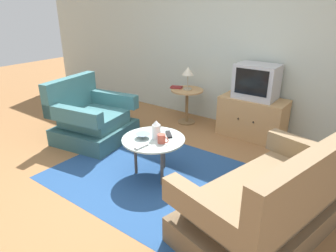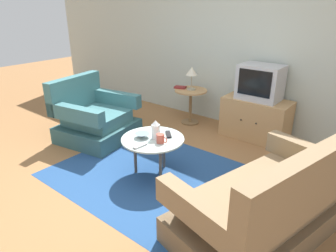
{
  "view_description": "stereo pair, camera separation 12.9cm",
  "coord_description": "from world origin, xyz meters",
  "px_view_note": "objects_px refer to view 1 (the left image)",
  "views": [
    {
      "loc": [
        1.91,
        -2.16,
        1.89
      ],
      "look_at": [
        -0.02,
        0.45,
        0.55
      ],
      "focal_mm": 32.09,
      "sensor_mm": 36.0,
      "label": 1
    },
    {
      "loc": [
        2.01,
        -2.09,
        1.89
      ],
      "look_at": [
        -0.02,
        0.45,
        0.55
      ],
      "focal_mm": 32.09,
      "sensor_mm": 36.0,
      "label": 2
    }
  ],
  "objects_px": {
    "couch": "(271,203)",
    "mug": "(162,139)",
    "tv_remote_silver": "(142,146)",
    "table_lamp": "(188,72)",
    "armchair": "(91,120)",
    "bowl": "(143,136)",
    "book": "(176,87)",
    "coffee_table": "(153,142)",
    "tv_remote_dark": "(169,134)",
    "vase": "(156,130)",
    "side_table": "(187,99)",
    "tv_stand": "(252,117)",
    "television": "(257,81)"
  },
  "relations": [
    {
      "from": "tv_remote_silver",
      "to": "table_lamp",
      "type": "bearing_deg",
      "value": -154.64
    },
    {
      "from": "television",
      "to": "mug",
      "type": "relative_size",
      "value": 4.23
    },
    {
      "from": "bowl",
      "to": "book",
      "type": "distance_m",
      "value": 1.82
    },
    {
      "from": "armchair",
      "to": "tv_remote_silver",
      "type": "xyz_separation_m",
      "value": [
        1.42,
        -0.5,
        0.19
      ]
    },
    {
      "from": "table_lamp",
      "to": "vase",
      "type": "relative_size",
      "value": 1.7
    },
    {
      "from": "armchair",
      "to": "coffee_table",
      "type": "xyz_separation_m",
      "value": [
        1.38,
        -0.26,
        0.13
      ]
    },
    {
      "from": "vase",
      "to": "table_lamp",
      "type": "bearing_deg",
      "value": 111.52
    },
    {
      "from": "tv_remote_dark",
      "to": "vase",
      "type": "bearing_deg",
      "value": -65.23
    },
    {
      "from": "armchair",
      "to": "couch",
      "type": "bearing_deg",
      "value": 72.42
    },
    {
      "from": "table_lamp",
      "to": "coffee_table",
      "type": "bearing_deg",
      "value": -69.62
    },
    {
      "from": "couch",
      "to": "vase",
      "type": "bearing_deg",
      "value": 97.77
    },
    {
      "from": "table_lamp",
      "to": "tv_remote_silver",
      "type": "distance_m",
      "value": 2.02
    },
    {
      "from": "armchair",
      "to": "couch",
      "type": "xyz_separation_m",
      "value": [
        2.78,
        -0.39,
        0.01
      ]
    },
    {
      "from": "armchair",
      "to": "table_lamp",
      "type": "distance_m",
      "value": 1.68
    },
    {
      "from": "side_table",
      "to": "tv_remote_silver",
      "type": "distance_m",
      "value": 1.99
    },
    {
      "from": "vase",
      "to": "tv_remote_silver",
      "type": "distance_m",
      "value": 0.28
    },
    {
      "from": "side_table",
      "to": "tv_remote_dark",
      "type": "distance_m",
      "value": 1.62
    },
    {
      "from": "armchair",
      "to": "tv_remote_dark",
      "type": "relative_size",
      "value": 6.73
    },
    {
      "from": "side_table",
      "to": "television",
      "type": "height_order",
      "value": "television"
    },
    {
      "from": "armchair",
      "to": "tv_stand",
      "type": "distance_m",
      "value": 2.39
    },
    {
      "from": "vase",
      "to": "mug",
      "type": "height_order",
      "value": "vase"
    },
    {
      "from": "vase",
      "to": "book",
      "type": "xyz_separation_m",
      "value": [
        -0.84,
        1.59,
        0.01
      ]
    },
    {
      "from": "tv_remote_dark",
      "to": "tv_remote_silver",
      "type": "relative_size",
      "value": 0.97
    },
    {
      "from": "mug",
      "to": "book",
      "type": "distance_m",
      "value": 1.91
    },
    {
      "from": "couch",
      "to": "coffee_table",
      "type": "xyz_separation_m",
      "value": [
        -1.4,
        0.14,
        0.13
      ]
    },
    {
      "from": "mug",
      "to": "tv_remote_silver",
      "type": "xyz_separation_m",
      "value": [
        -0.1,
        -0.21,
        -0.04
      ]
    },
    {
      "from": "couch",
      "to": "book",
      "type": "bearing_deg",
      "value": 65.84
    },
    {
      "from": "vase",
      "to": "coffee_table",
      "type": "bearing_deg",
      "value": -152.66
    },
    {
      "from": "couch",
      "to": "mug",
      "type": "xyz_separation_m",
      "value": [
        -1.25,
        0.1,
        0.22
      ]
    },
    {
      "from": "vase",
      "to": "bowl",
      "type": "relative_size",
      "value": 1.28
    },
    {
      "from": "tv_remote_dark",
      "to": "side_table",
      "type": "bearing_deg",
      "value": 159.95
    },
    {
      "from": "tv_remote_silver",
      "to": "book",
      "type": "distance_m",
      "value": 2.05
    },
    {
      "from": "side_table",
      "to": "tv_remote_silver",
      "type": "height_order",
      "value": "side_table"
    },
    {
      "from": "coffee_table",
      "to": "tv_remote_silver",
      "type": "height_order",
      "value": "tv_remote_silver"
    },
    {
      "from": "book",
      "to": "side_table",
      "type": "bearing_deg",
      "value": -12.66
    },
    {
      "from": "couch",
      "to": "mug",
      "type": "height_order",
      "value": "couch"
    },
    {
      "from": "bowl",
      "to": "coffee_table",
      "type": "bearing_deg",
      "value": 30.47
    },
    {
      "from": "tv_stand",
      "to": "table_lamp",
      "type": "bearing_deg",
      "value": -173.3
    },
    {
      "from": "tv_stand",
      "to": "mug",
      "type": "distance_m",
      "value": 1.84
    },
    {
      "from": "table_lamp",
      "to": "tv_stand",
      "type": "bearing_deg",
      "value": 6.7
    },
    {
      "from": "tv_remote_silver",
      "to": "side_table",
      "type": "bearing_deg",
      "value": -154.45
    },
    {
      "from": "side_table",
      "to": "vase",
      "type": "xyz_separation_m",
      "value": [
        0.65,
        -1.62,
        0.16
      ]
    },
    {
      "from": "tv_remote_dark",
      "to": "bowl",
      "type": "bearing_deg",
      "value": -84.64
    },
    {
      "from": "television",
      "to": "mug",
      "type": "xyz_separation_m",
      "value": [
        -0.32,
        -1.81,
        -0.32
      ]
    },
    {
      "from": "vase",
      "to": "mug",
      "type": "relative_size",
      "value": 1.58
    },
    {
      "from": "tv_stand",
      "to": "mug",
      "type": "bearing_deg",
      "value": -100.24
    },
    {
      "from": "mug",
      "to": "tv_remote_dark",
      "type": "height_order",
      "value": "mug"
    },
    {
      "from": "mug",
      "to": "tv_remote_silver",
      "type": "distance_m",
      "value": 0.24
    },
    {
      "from": "armchair",
      "to": "tv_stand",
      "type": "xyz_separation_m",
      "value": [
        1.85,
        1.51,
        0.0
      ]
    },
    {
      "from": "coffee_table",
      "to": "vase",
      "type": "height_order",
      "value": "vase"
    }
  ]
}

